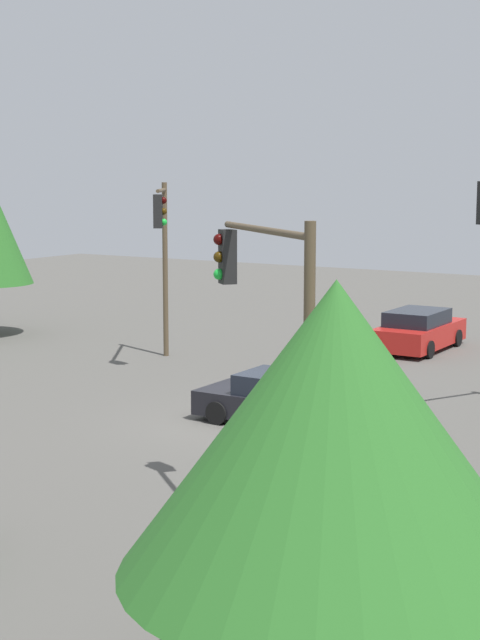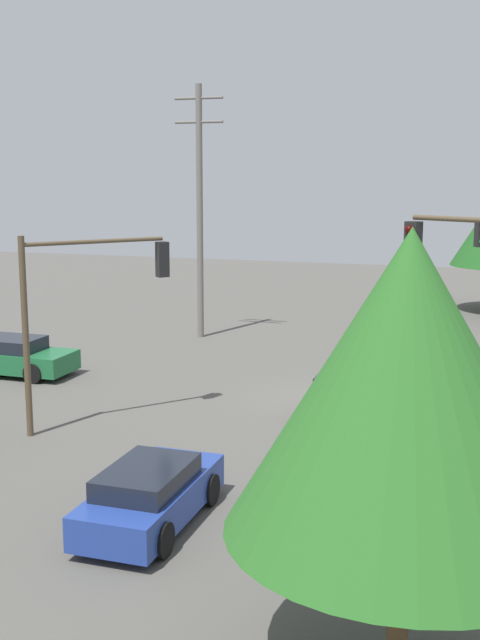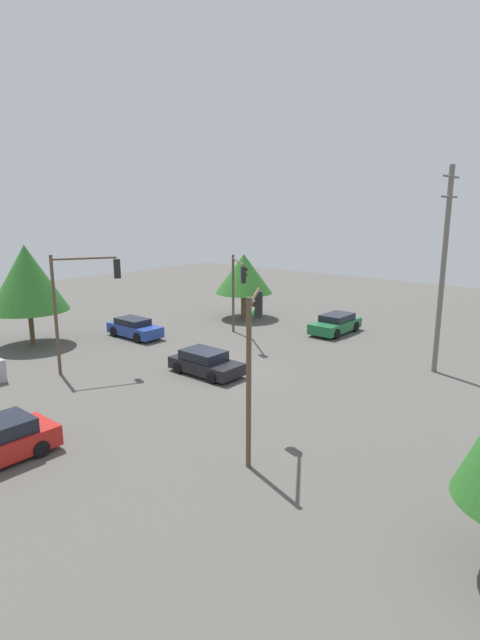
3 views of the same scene
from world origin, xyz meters
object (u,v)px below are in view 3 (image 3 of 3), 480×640
Objects in this scene: sedan_dark at (206,363)px; traffic_signal_aux at (253,343)px; traffic_signal_cross at (237,283)px; sedan_blue at (134,328)px; sedan_green at (336,324)px; traffic_signal_main at (80,293)px.

traffic_signal_aux is at bearing 55.54° from sedan_dark.
sedan_blue is at bearing -101.35° from traffic_signal_cross.
sedan_green is 0.80× the size of traffic_signal_cross.
traffic_signal_aux is at bearing -7.25° from traffic_signal_cross.
traffic_signal_main is at bearing -53.33° from sedan_dark.
sedan_dark is at bearing 75.42° from sedan_blue.
sedan_dark is 7.73m from traffic_signal_main.
sedan_dark is at bearing -24.92° from traffic_signal_main.
traffic_signal_main reaches higher than sedan_dark.
traffic_signal_main is 12.84m from traffic_signal_aux.
traffic_signal_main is at bearing 31.13° from sedan_blue.
sedan_green is 12.63m from sedan_dark.
sedan_dark is (12.61, -0.84, -0.05)m from sedan_green.
sedan_green is at bearing 91.99° from traffic_signal_cross.
traffic_signal_aux is (1.05, 12.79, -0.29)m from traffic_signal_main.
sedan_green is 1.07× the size of sedan_blue.
traffic_signal_cross is (-10.93, 1.77, -0.52)m from traffic_signal_main.
traffic_signal_cross is at bearing -152.27° from sedan_dark.
traffic_signal_aux reaches higher than sedan_blue.
traffic_signal_aux is (11.99, 11.03, 0.23)m from traffic_signal_cross.
traffic_signal_aux reaches higher than sedan_green.
sedan_dark is 9.60m from sedan_blue.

